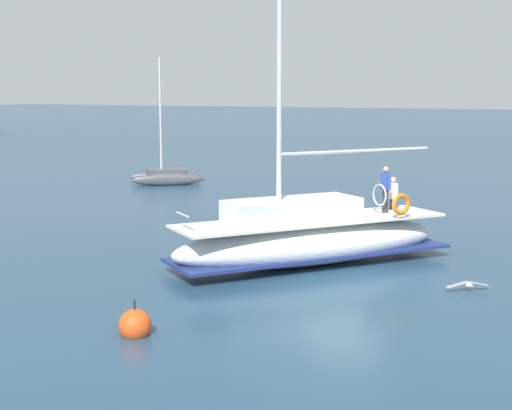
{
  "coord_description": "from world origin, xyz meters",
  "views": [
    {
      "loc": [
        -21.94,
        -7.89,
        5.61
      ],
      "look_at": [
        0.42,
        3.39,
        1.8
      ],
      "focal_mm": 53.56,
      "sensor_mm": 36.0,
      "label": 1
    }
  ],
  "objects": [
    {
      "name": "main_sailboat",
      "position": [
        0.36,
        1.43,
        0.92
      ],
      "size": [
        9.13,
        7.66,
        13.98
      ],
      "color": "silver",
      "rests_on": "ground"
    },
    {
      "name": "mooring_buoy",
      "position": [
        -8.08,
        2.22,
        0.23
      ],
      "size": [
        0.76,
        0.76,
        0.98
      ],
      "color": "#EA4C19",
      "rests_on": "ground"
    },
    {
      "name": "ground_plane",
      "position": [
        0.0,
        0.0,
        0.0
      ],
      "size": [
        400.0,
        400.0,
        0.0
      ],
      "primitive_type": "plane",
      "color": "navy"
    },
    {
      "name": "moored_catamaran",
      "position": [
        16.1,
        17.28,
        0.55
      ],
      "size": [
        4.3,
        4.61,
        7.46
      ],
      "color": "#4C4C51",
      "rests_on": "ground"
    },
    {
      "name": "seagull",
      "position": [
        -0.74,
        -3.84,
        0.2
      ],
      "size": [
        0.9,
        1.08,
        0.18
      ],
      "color": "silver",
      "rests_on": "ground"
    }
  ]
}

